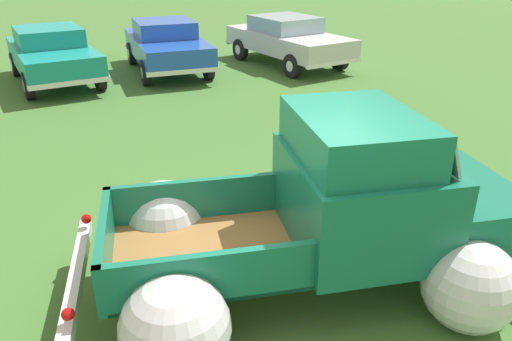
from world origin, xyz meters
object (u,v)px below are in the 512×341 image
at_px(show_car_1, 166,44).
at_px(show_car_0, 52,53).
at_px(show_car_2, 288,39).
at_px(lane_cone_0, 306,164).
at_px(vintage_pickup_truck, 334,220).

bearing_deg(show_car_1, show_car_0, -85.42).
height_order(show_car_2, lane_cone_0, show_car_2).
distance_m(show_car_1, lane_cone_0, 8.20).
xyz_separation_m(vintage_pickup_truck, lane_cone_0, (0.81, 2.34, -0.45)).
bearing_deg(vintage_pickup_truck, lane_cone_0, 78.89).
height_order(show_car_0, show_car_2, same).
height_order(show_car_1, show_car_2, same).
relative_size(show_car_1, lane_cone_0, 6.77).
relative_size(show_car_0, show_car_2, 0.95).
bearing_deg(show_car_2, vintage_pickup_truck, -33.25).
distance_m(show_car_0, lane_cone_0, 8.73).
bearing_deg(vintage_pickup_truck, show_car_1, 96.78).
xyz_separation_m(show_car_1, lane_cone_0, (0.58, -8.17, -0.47)).
relative_size(vintage_pickup_truck, show_car_1, 1.13).
bearing_deg(show_car_2, show_car_0, -103.57).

